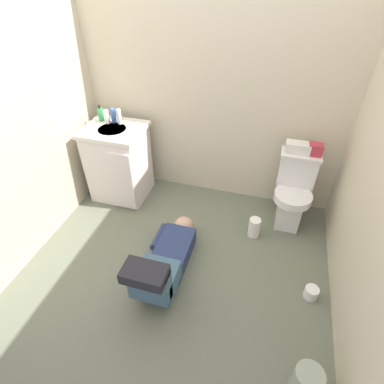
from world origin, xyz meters
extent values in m
cube|color=#626754|center=(0.00, 0.00, -0.02)|extent=(3.10, 3.19, 0.04)
cube|color=beige|center=(0.00, 1.13, 1.20)|extent=(2.76, 0.08, 2.40)
cube|color=beige|center=(-1.34, 0.00, 1.20)|extent=(0.08, 2.19, 2.40)
cube|color=silver|center=(0.90, 0.77, 0.19)|extent=(0.22, 0.30, 0.38)
cylinder|color=silver|center=(0.90, 0.71, 0.38)|extent=(0.35, 0.35, 0.08)
cube|color=silver|center=(0.90, 0.90, 0.55)|extent=(0.34, 0.17, 0.34)
cube|color=silver|center=(0.90, 0.90, 0.73)|extent=(0.36, 0.19, 0.03)
cube|color=silver|center=(-0.91, 0.74, 0.39)|extent=(0.56, 0.48, 0.78)
cube|color=silver|center=(-0.91, 0.74, 0.80)|extent=(0.60, 0.52, 0.04)
cylinder|color=silver|center=(-0.91, 0.72, 0.79)|extent=(0.28, 0.28, 0.05)
cube|color=silver|center=(-0.76, 0.49, 0.37)|extent=(0.26, 0.03, 0.66)
cylinder|color=silver|center=(-0.91, 0.88, 0.87)|extent=(0.02, 0.02, 0.10)
cube|color=navy|center=(-0.06, -0.01, 0.09)|extent=(0.29, 0.52, 0.17)
sphere|color=tan|center=(-0.06, 0.32, 0.10)|extent=(0.19, 0.19, 0.19)
cube|color=#3D5C70|center=(-0.06, -0.37, 0.18)|extent=(0.31, 0.28, 0.20)
cube|color=#3D5C70|center=(-0.06, -0.51, 0.30)|extent=(0.31, 0.12, 0.32)
cube|color=black|center=(-0.06, -0.55, 0.47)|extent=(0.31, 0.19, 0.09)
cylinder|color=navy|center=(-0.25, 0.15, 0.06)|extent=(0.08, 0.30, 0.08)
cube|color=silver|center=(0.86, 0.90, 0.80)|extent=(0.22, 0.11, 0.10)
cube|color=#B22D3F|center=(1.01, 0.90, 0.81)|extent=(0.12, 0.09, 0.11)
cylinder|color=#359457|center=(-1.10, 0.86, 0.89)|extent=(0.06, 0.06, 0.13)
cylinder|color=black|center=(-1.10, 0.86, 0.97)|extent=(0.02, 0.02, 0.04)
cylinder|color=white|center=(-1.02, 0.83, 0.89)|extent=(0.05, 0.05, 0.14)
cylinder|color=#3F64B2|center=(-0.96, 0.86, 0.89)|extent=(0.05, 0.05, 0.15)
cylinder|color=silver|center=(-0.89, 0.85, 0.90)|extent=(0.04, 0.04, 0.15)
cylinder|color=gray|center=(1.08, -0.79, 0.13)|extent=(0.18, 0.18, 0.27)
cylinder|color=white|center=(0.60, 0.49, 0.10)|extent=(0.11, 0.11, 0.21)
cylinder|color=white|center=(1.14, -0.06, 0.05)|extent=(0.11, 0.11, 0.10)
camera|label=1|loc=(0.62, -1.69, 2.22)|focal=28.67mm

